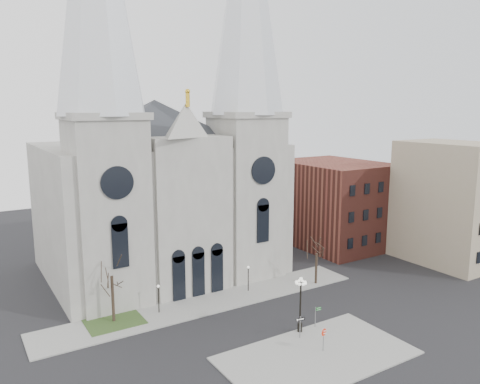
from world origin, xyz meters
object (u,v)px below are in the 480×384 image
globe_lamp (301,298)px  street_name_sign (316,315)px  stop_sign (324,334)px  one_way_sign (300,323)px

globe_lamp → street_name_sign: size_ratio=2.68×
stop_sign → street_name_sign: stop_sign is taller
one_way_sign → globe_lamp: bearing=60.8°
stop_sign → street_name_sign: bearing=68.2°
street_name_sign → stop_sign: bearing=-111.8°
globe_lamp → stop_sign: bearing=-98.1°
one_way_sign → street_name_sign: (2.98, 1.02, -0.22)m
stop_sign → one_way_sign: 3.21m
globe_lamp → one_way_sign: bearing=-128.6°
globe_lamp → one_way_sign: (-0.83, -1.04, -2.17)m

